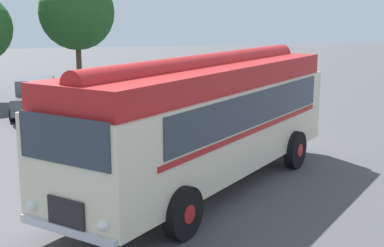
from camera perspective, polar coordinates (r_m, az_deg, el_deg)
The scene contains 6 objects.
ground_plane at distance 14.11m, azimuth -1.87°, elevation -6.84°, with size 120.00×120.00×0.00m, color #474749.
vintage_bus at distance 13.70m, azimuth 1.60°, elevation 0.79°, with size 9.08×8.62×3.49m.
car_near_left at distance 24.74m, azimuth -16.29°, elevation 2.76°, with size 2.17×4.30×1.66m.
car_mid_left at distance 25.09m, azimuth -10.03°, elevation 3.17°, with size 2.11×4.27×1.66m.
car_mid_right at distance 25.60m, azimuth -4.06°, elevation 3.49°, with size 2.20×4.32×1.66m.
tree_centre at distance 30.04m, azimuth -12.03°, elevation 11.69°, with size 4.06×4.06×6.57m.
Camera 1 is at (-3.03, -13.04, 4.48)m, focal length 50.00 mm.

